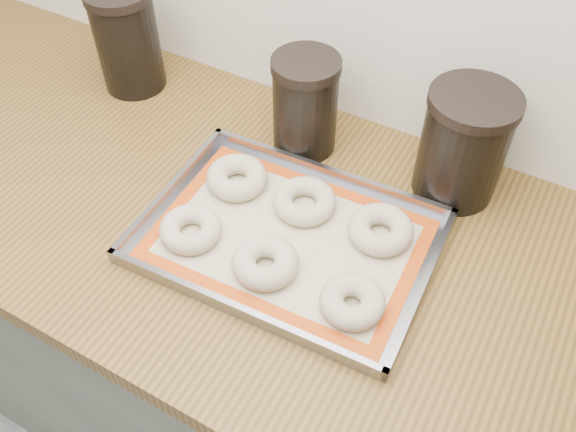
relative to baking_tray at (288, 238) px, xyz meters
The scene contains 13 objects.
cabinet 0.48m from the baking_tray, 138.56° to the left, with size 3.00×0.65×0.86m, color slate.
countertop 0.04m from the baking_tray, 138.56° to the left, with size 3.06×0.68×0.04m, color brown.
baking_tray is the anchor object (origin of this frame).
baking_mat 0.00m from the baking_tray, 89.55° to the left, with size 0.43×0.31×0.00m.
bagel_front_left 0.16m from the baking_tray, 153.08° to the right, with size 0.10×0.10×0.03m, color beige.
bagel_front_mid 0.07m from the baking_tray, 90.13° to the right, with size 0.10×0.10×0.04m, color beige.
bagel_front_right 0.16m from the baking_tray, 25.73° to the right, with size 0.10×0.10×0.04m, color beige.
bagel_back_left 0.15m from the baking_tray, 154.95° to the left, with size 0.11×0.11×0.04m, color beige.
bagel_back_mid 0.07m from the baking_tray, 97.24° to the left, with size 0.11×0.11×0.03m, color beige.
bagel_back_right 0.15m from the baking_tray, 30.99° to the left, with size 0.10×0.10×0.04m, color beige.
canister_left 0.54m from the baking_tray, 155.80° to the left, with size 0.13×0.13×0.21m.
canister_mid 0.25m from the baking_tray, 111.90° to the left, with size 0.12×0.12×0.19m.
canister_right 0.32m from the baking_tray, 52.11° to the left, with size 0.15×0.15×0.20m.
Camera 1 is at (0.33, 1.11, 1.66)m, focal length 38.00 mm.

